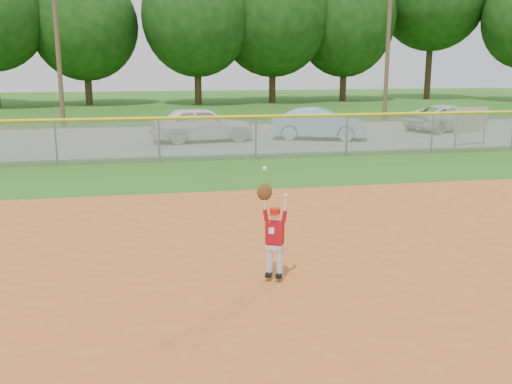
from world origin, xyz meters
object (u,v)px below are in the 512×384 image
(car_blue, at_px, (319,124))
(car_white_b, at_px, (448,118))
(sponsor_sign, at_px, (471,121))
(ballplayer, at_px, (273,231))
(car_white_a, at_px, (202,124))

(car_blue, bearing_deg, car_white_b, -53.45)
(sponsor_sign, distance_m, ballplayer, 16.83)
(car_blue, height_order, ballplayer, ballplayer)
(ballplayer, bearing_deg, car_white_a, 88.15)
(ballplayer, bearing_deg, sponsor_sign, 49.15)
(car_white_b, height_order, ballplayer, ballplayer)
(car_blue, bearing_deg, sponsor_sign, -98.83)
(car_blue, relative_size, sponsor_sign, 2.39)
(sponsor_sign, height_order, ballplayer, ballplayer)
(car_blue, height_order, sponsor_sign, sponsor_sign)
(car_white_a, xyz_separation_m, car_blue, (5.11, -0.28, -0.06))
(car_blue, distance_m, ballplayer, 16.80)
(car_white_a, relative_size, sponsor_sign, 2.52)
(sponsor_sign, relative_size, ballplayer, 1.00)
(car_white_b, bearing_deg, car_white_a, 78.58)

